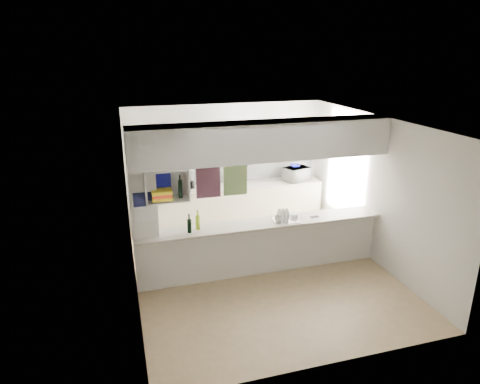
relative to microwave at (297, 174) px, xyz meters
name	(u,v)px	position (x,y,z in m)	size (l,w,h in m)	color
floor	(261,271)	(-1.51, -2.06, -1.07)	(4.80, 4.80, 0.00)	#927B54
ceiling	(264,122)	(-1.51, -2.06, 1.53)	(4.80, 4.80, 0.00)	white
wall_back	(226,165)	(-1.51, 0.34, 0.23)	(4.20, 4.20, 0.00)	silver
wall_left	(131,214)	(-3.61, -2.06, 0.23)	(4.80, 4.80, 0.00)	silver
wall_right	(375,190)	(0.59, -2.06, 0.23)	(4.80, 4.80, 0.00)	silver
servery_partition	(253,181)	(-1.68, -2.05, 0.59)	(4.20, 0.50, 2.60)	silver
cubby_shelf	(165,187)	(-3.08, -2.12, 0.64)	(0.65, 0.35, 0.50)	white
kitchen_run	(236,189)	(-1.35, 0.08, -0.24)	(3.60, 0.63, 2.24)	beige
microwave	(297,174)	(0.00, 0.00, 0.00)	(0.53, 0.36, 0.30)	white
bowl	(295,166)	(-0.04, 0.02, 0.17)	(0.22, 0.22, 0.05)	navy
dish_rack	(286,216)	(-1.11, -2.09, -0.06)	(0.44, 0.34, 0.23)	silver
cup	(278,219)	(-1.25, -2.12, -0.09)	(0.12, 0.12, 0.10)	white
wine_bottles	(194,224)	(-2.66, -2.07, -0.03)	(0.22, 0.15, 0.33)	black
plastic_tubs	(296,216)	(-0.89, -2.01, -0.11)	(0.49, 0.18, 0.07)	silver
utensil_jar	(192,185)	(-2.30, 0.09, -0.07)	(0.11, 0.11, 0.15)	black
knife_block	(233,180)	(-1.40, 0.12, -0.05)	(0.10, 0.08, 0.21)	brown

